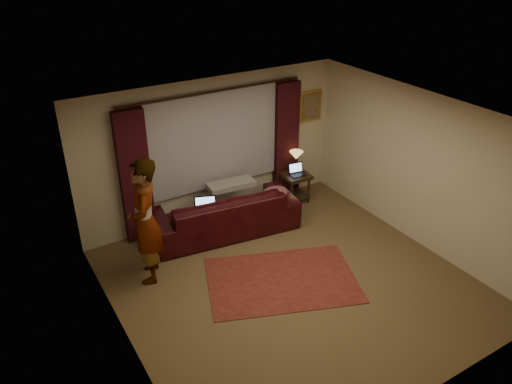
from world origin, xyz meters
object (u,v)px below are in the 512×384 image
sofa (223,205)px  laptop_sofa (206,207)px  end_table (295,187)px  laptop_table (298,170)px  person (145,222)px  tiffany_lamp (296,162)px

sofa → laptop_sofa: sofa is taller
sofa → end_table: sofa is taller
laptop_sofa → laptop_table: laptop_table is taller
end_table → laptop_table: bearing=-81.4°
laptop_table → person: 3.41m
end_table → laptop_table: size_ratio=1.84×
laptop_sofa → laptop_table: (2.12, 0.32, 0.04)m
sofa → laptop_table: 1.75m
sofa → person: 1.75m
tiffany_lamp → person: 3.49m
person → laptop_sofa: bearing=132.8°
end_table → laptop_sofa: bearing=-169.8°
laptop_sofa → person: size_ratio=0.20×
laptop_table → end_table: bearing=105.2°
person → end_table: bearing=126.2°
sofa → laptop_table: bearing=-166.4°
laptop_sofa → end_table: (2.11, 0.38, -0.36)m
tiffany_lamp → person: bearing=-164.8°
end_table → person: size_ratio=0.30×
laptop_sofa → person: person is taller
end_table → person: person is taller
end_table → sofa: bearing=-171.5°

